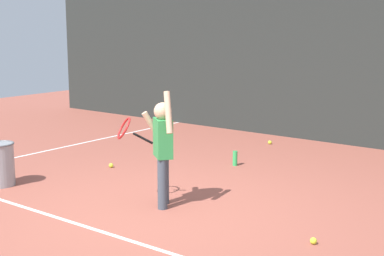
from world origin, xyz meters
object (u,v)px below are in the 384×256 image
water_bottle (235,158)px  tennis_ball_2 (313,241)px  tennis_player (161,144)px  tennis_ball_5 (111,165)px  tennis_ball_1 (270,142)px  ball_hopper (0,164)px

water_bottle → tennis_ball_2: size_ratio=3.33×
tennis_player → tennis_ball_5: (-1.74, 0.89, -0.69)m
tennis_player → tennis_ball_1: size_ratio=20.46×
water_bottle → tennis_ball_1: (-0.35, 1.63, -0.08)m
tennis_ball_1 → tennis_ball_2: bearing=-55.0°
tennis_ball_5 → water_bottle: bearing=41.5°
ball_hopper → tennis_ball_1: ball_hopper is taller
water_bottle → tennis_ball_5: bearing=-138.5°
tennis_player → tennis_ball_2: 2.02m
tennis_player → tennis_ball_1: 3.86m
ball_hopper → water_bottle: bearing=56.0°
tennis_ball_1 → tennis_ball_2: 4.55m
tennis_player → water_bottle: size_ratio=6.14×
ball_hopper → tennis_ball_1: (1.49, 4.36, -0.26)m
ball_hopper → tennis_ball_1: 4.61m
tennis_ball_1 → tennis_ball_5: bearing=-109.7°
water_bottle → tennis_ball_2: water_bottle is taller
tennis_player → water_bottle: tennis_player is taller
ball_hopper → tennis_ball_1: bearing=71.1°
tennis_player → ball_hopper: tennis_player is taller
tennis_player → ball_hopper: bearing=-126.9°
tennis_player → tennis_ball_2: bearing=37.4°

